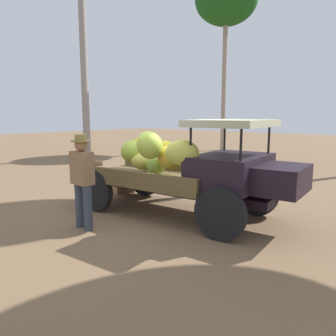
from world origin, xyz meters
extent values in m
plane|color=brown|center=(0.00, 0.00, 0.00)|extent=(60.00, 60.00, 0.00)
cube|color=black|center=(0.28, 0.26, 0.48)|extent=(4.02, 0.84, 0.16)
cylinder|color=black|center=(1.65, 1.20, 0.43)|extent=(0.87, 0.22, 0.86)
cylinder|color=black|center=(1.81, -0.39, 0.43)|extent=(0.87, 0.22, 0.86)
cylinder|color=black|center=(-1.14, 0.92, 0.43)|extent=(0.87, 0.22, 0.86)
cylinder|color=black|center=(-0.98, -0.67, 0.43)|extent=(0.87, 0.22, 0.86)
cube|color=brown|center=(-0.16, 0.21, 0.66)|extent=(3.16, 2.01, 0.10)
cube|color=brown|center=(-0.24, 1.01, 0.82)|extent=(2.99, 0.38, 0.22)
cube|color=brown|center=(-0.08, -0.58, 0.82)|extent=(2.99, 0.38, 0.22)
cube|color=black|center=(1.53, 0.38, 0.98)|extent=(1.25, 1.62, 0.55)
cube|color=black|center=(2.42, 0.47, 0.93)|extent=(0.80, 1.13, 0.44)
cylinder|color=black|center=(1.90, 1.07, 1.53)|extent=(0.04, 0.04, 0.55)
cylinder|color=black|center=(2.03, -0.21, 1.53)|extent=(0.04, 0.04, 0.55)
cylinder|color=black|center=(1.02, 0.98, 1.53)|extent=(0.04, 0.04, 0.55)
cylinder|color=black|center=(1.15, -0.30, 1.53)|extent=(0.04, 0.04, 0.55)
cube|color=#BFBD9B|center=(1.53, 0.38, 1.81)|extent=(1.37, 1.63, 0.12)
ellipsoid|color=gold|center=(-0.73, 0.46, 1.30)|extent=(0.58, 0.57, 0.47)
ellipsoid|color=#AFC943|center=(0.28, -0.37, 1.41)|extent=(0.77, 0.80, 0.64)
ellipsoid|color=#8AAE3C|center=(-0.05, 0.14, 0.98)|extent=(0.67, 0.62, 0.49)
ellipsoid|color=gold|center=(0.46, -0.04, 1.16)|extent=(0.54, 0.44, 0.46)
ellipsoid|color=#96B337|center=(-0.83, 0.25, 1.16)|extent=(0.72, 0.70, 0.49)
ellipsoid|color=#BABE46|center=(0.97, -0.29, 1.31)|extent=(0.71, 0.61, 0.52)
ellipsoid|color=gold|center=(-0.17, 0.55, 1.17)|extent=(0.80, 0.81, 0.62)
ellipsoid|color=gold|center=(-0.56, 0.28, 0.96)|extent=(0.58, 0.55, 0.46)
cylinder|color=#353D4B|center=(-0.39, -1.45, 0.39)|extent=(0.15, 0.15, 0.79)
cylinder|color=#353D4B|center=(-0.13, -1.47, 0.39)|extent=(0.15, 0.15, 0.79)
cube|color=#896445|center=(-0.26, -1.46, 1.07)|extent=(0.41, 0.26, 0.56)
cylinder|color=#896445|center=(-0.36, -1.35, 1.15)|extent=(0.31, 0.38, 0.10)
cylinder|color=#896445|center=(-0.16, -1.36, 1.15)|extent=(0.34, 0.37, 0.10)
sphere|color=#9A6C4B|center=(-0.26, -1.46, 1.45)|extent=(0.22, 0.22, 0.22)
cylinder|color=olive|center=(-0.26, -1.46, 1.52)|extent=(0.34, 0.34, 0.02)
cylinder|color=olive|center=(-0.26, -1.46, 1.58)|extent=(0.20, 0.20, 0.10)
cube|color=olive|center=(-1.84, 0.84, 0.19)|extent=(0.66, 0.63, 0.38)
cylinder|color=gray|center=(-7.86, 4.06, 4.80)|extent=(0.31, 0.31, 9.59)
cylinder|color=gray|center=(-5.23, 11.18, 3.61)|extent=(0.24, 0.24, 7.22)
camera|label=1|loc=(4.42, -4.67, 1.95)|focal=35.22mm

